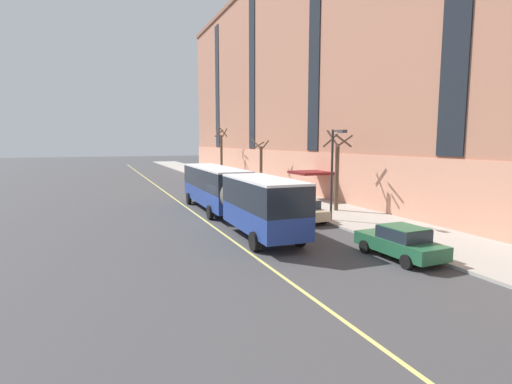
# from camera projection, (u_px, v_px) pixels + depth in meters

# --- Properties ---
(ground_plane) EXTENTS (260.00, 260.00, 0.00)m
(ground_plane) POSITION_uv_depth(u_px,v_px,m) (220.00, 220.00, 27.89)
(ground_plane) COLOR #424244
(sidewalk) EXTENTS (5.85, 160.00, 0.15)m
(sidewalk) POSITION_uv_depth(u_px,v_px,m) (313.00, 205.00, 34.02)
(sidewalk) COLOR #ADA89E
(sidewalk) RESTS_ON ground
(apartment_facade) EXTENTS (15.20, 110.00, 26.80)m
(apartment_facade) POSITION_uv_depth(u_px,v_px,m) (429.00, 45.00, 32.87)
(apartment_facade) COLOR #B2755B
(apartment_facade) RESTS_ON ground
(city_bus) EXTENTS (3.04, 19.65, 3.46)m
(city_bus) POSITION_uv_depth(u_px,v_px,m) (230.00, 191.00, 27.70)
(city_bus) COLOR navy
(city_bus) RESTS_ON ground
(parked_car_white_0) EXTENTS (1.99, 4.49, 1.56)m
(parked_car_white_0) POSITION_uv_depth(u_px,v_px,m) (226.00, 185.00, 42.88)
(parked_car_white_0) COLOR silver
(parked_car_white_0) RESTS_ON ground
(parked_car_red_1) EXTENTS (1.96, 4.68, 1.56)m
(parked_car_red_1) POSITION_uv_depth(u_px,v_px,m) (257.00, 196.00, 34.55)
(parked_car_red_1) COLOR #B21E19
(parked_car_red_1) RESTS_ON ground
(parked_car_champagne_3) EXTENTS (2.03, 4.64, 1.56)m
(parked_car_champagne_3) POSITION_uv_depth(u_px,v_px,m) (302.00, 210.00, 27.44)
(parked_car_champagne_3) COLOR #BCAD89
(parked_car_champagne_3) RESTS_ON ground
(parked_car_silver_4) EXTENTS (2.11, 4.29, 1.56)m
(parked_car_silver_4) POSITION_uv_depth(u_px,v_px,m) (193.00, 175.00, 56.79)
(parked_car_silver_4) COLOR #B7B7BC
(parked_car_silver_4) RESTS_ON ground
(parked_car_green_5) EXTENTS (2.10, 4.49, 1.56)m
(parked_car_green_5) POSITION_uv_depth(u_px,v_px,m) (400.00, 242.00, 18.57)
(parked_car_green_5) COLOR #23603D
(parked_car_green_5) RESTS_ON ground
(parked_car_black_6) EXTENTS (2.13, 4.66, 1.56)m
(parked_car_black_6) POSITION_uv_depth(u_px,v_px,m) (206.00, 179.00, 50.21)
(parked_car_black_6) COLOR black
(parked_car_black_6) RESTS_ON ground
(street_tree_mid_block) EXTENTS (1.92, 1.79, 6.17)m
(street_tree_mid_block) POSITION_uv_depth(u_px,v_px,m) (337.00, 170.00, 30.59)
(street_tree_mid_block) COLOR brown
(street_tree_mid_block) RESTS_ON sidewalk
(street_tree_far_uptown) EXTENTS (1.74, 1.70, 5.67)m
(street_tree_far_uptown) POSITION_uv_depth(u_px,v_px,m) (261.00, 164.00, 44.67)
(street_tree_far_uptown) COLOR brown
(street_tree_far_uptown) RESTS_ON sidewalk
(street_tree_far_downtown) EXTENTS (1.67, 1.68, 7.36)m
(street_tree_far_downtown) POSITION_uv_depth(u_px,v_px,m) (221.00, 152.00, 58.56)
(street_tree_far_downtown) COLOR brown
(street_tree_far_downtown) RESTS_ON sidewalk
(street_lamp) EXTENTS (0.36, 1.48, 6.09)m
(street_lamp) POSITION_uv_depth(u_px,v_px,m) (334.00, 164.00, 26.49)
(street_lamp) COLOR #2D2D30
(street_lamp) RESTS_ON sidewalk
(lane_centerline) EXTENTS (0.16, 140.00, 0.01)m
(lane_centerline) POSITION_uv_depth(u_px,v_px,m) (195.00, 214.00, 30.27)
(lane_centerline) COLOR #E0D66B
(lane_centerline) RESTS_ON ground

